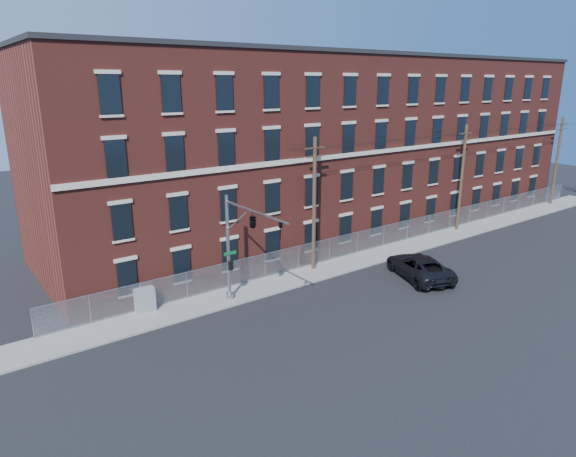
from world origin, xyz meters
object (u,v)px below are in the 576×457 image
(traffic_signal_mast, at_px, (247,230))
(pickup_truck, at_px, (419,267))
(utility_cabinet, at_px, (145,300))
(utility_pole_near, at_px, (314,202))

(traffic_signal_mast, height_order, pickup_truck, traffic_signal_mast)
(traffic_signal_mast, bearing_deg, utility_cabinet, 143.62)
(traffic_signal_mast, distance_m, pickup_truck, 14.17)
(utility_pole_near, relative_size, pickup_truck, 1.61)
(pickup_truck, distance_m, utility_cabinet, 19.43)
(traffic_signal_mast, xyz_separation_m, pickup_truck, (13.20, -2.46, -4.53))
(traffic_signal_mast, height_order, utility_cabinet, traffic_signal_mast)
(traffic_signal_mast, distance_m, utility_cabinet, 7.86)
(traffic_signal_mast, height_order, utility_pole_near, utility_pole_near)
(utility_pole_near, bearing_deg, utility_cabinet, 178.26)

